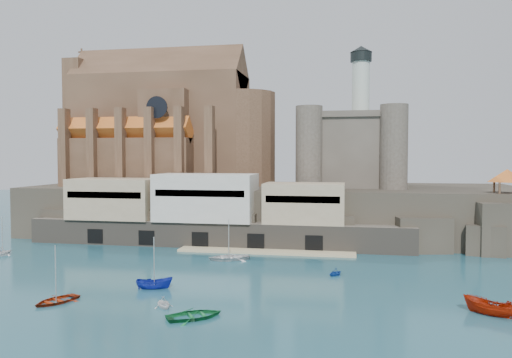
{
  "coord_description": "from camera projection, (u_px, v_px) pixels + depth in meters",
  "views": [
    {
      "loc": [
        15.7,
        -64.41,
        16.28
      ],
      "look_at": [
        -2.3,
        32.0,
        11.77
      ],
      "focal_mm": 35.0,
      "sensor_mm": 36.0,
      "label": 1
    }
  ],
  "objects": [
    {
      "name": "promontory",
      "position": [
        272.0,
        210.0,
        105.34
      ],
      "size": [
        100.0,
        36.0,
        10.0
      ],
      "color": "#29241E",
      "rests_on": "ground"
    },
    {
      "name": "boat_1",
      "position": [
        163.0,
        307.0,
        53.75
      ],
      "size": [
        2.86,
        2.69,
        2.84
      ],
      "primitive_type": "imported",
      "rotation": [
        0.0,
        0.0,
        0.66
      ],
      "color": "white",
      "rests_on": "ground"
    },
    {
      "name": "ground",
      "position": [
        229.0,
        277.0,
        66.87
      ],
      "size": [
        300.0,
        300.0,
        0.0
      ],
      "primitive_type": "plane",
      "color": "#194755",
      "rests_on": "ground"
    },
    {
      "name": "rock_outcrop",
      "position": [
        506.0,
        229.0,
        84.37
      ],
      "size": [
        14.5,
        10.5,
        8.7
      ],
      "color": "#29241E",
      "rests_on": "ground"
    },
    {
      "name": "boat_7",
      "position": [
        335.0,
        275.0,
        68.16
      ],
      "size": [
        2.64,
        2.4,
        2.61
      ],
      "primitive_type": "imported",
      "rotation": [
        0.0,
        0.0,
        5.7
      ],
      "color": "#123D9F",
      "rests_on": "ground"
    },
    {
      "name": "church",
      "position": [
        168.0,
        130.0,
        111.38
      ],
      "size": [
        47.0,
        25.93,
        30.51
      ],
      "color": "#4C3423",
      "rests_on": "promontory"
    },
    {
      "name": "quay",
      "position": [
        205.0,
        212.0,
        91.12
      ],
      "size": [
        70.0,
        12.0,
        13.05
      ],
      "color": "#635A4F",
      "rests_on": "ground"
    },
    {
      "name": "boat_2",
      "position": [
        154.0,
        289.0,
        61.23
      ],
      "size": [
        2.15,
        2.12,
        4.46
      ],
      "primitive_type": "imported",
      "rotation": [
        0.0,
        0.0,
        1.88
      ],
      "color": "#15249A",
      "rests_on": "ground"
    },
    {
      "name": "boat_4",
      "position": [
        3.0,
        255.0,
        81.68
      ],
      "size": [
        3.28,
        2.32,
        3.49
      ],
      "primitive_type": "imported",
      "rotation": [
        0.0,
        0.0,
        2.97
      ],
      "color": "white",
      "rests_on": "ground"
    },
    {
      "name": "castle_keep",
      "position": [
        351.0,
        146.0,
        103.42
      ],
      "size": [
        21.2,
        21.2,
        29.3
      ],
      "color": "#4A433A",
      "rests_on": "promontory"
    },
    {
      "name": "boat_5",
      "position": [
        489.0,
        315.0,
        51.08
      ],
      "size": [
        2.79,
        2.78,
        5.33
      ],
      "primitive_type": "imported",
      "rotation": [
        0.0,
        0.0,
        4.18
      ],
      "color": "#9B1C05",
      "rests_on": "ground"
    },
    {
      "name": "pavilion",
      "position": [
        507.0,
        177.0,
        84.13
      ],
      "size": [
        6.4,
        6.4,
        5.4
      ],
      "color": "#4C3423",
      "rests_on": "rock_outcrop"
    },
    {
      "name": "boat_6",
      "position": [
        229.0,
        260.0,
        78.34
      ],
      "size": [
        3.21,
        4.77,
        6.5
      ],
      "primitive_type": "imported",
      "rotation": [
        0.0,
        0.0,
        5.16
      ],
      "color": "silver",
      "rests_on": "ground"
    },
    {
      "name": "boat_3",
      "position": [
        195.0,
        318.0,
        50.15
      ],
      "size": [
        3.27,
        4.05,
        5.73
      ],
      "primitive_type": "imported",
      "rotation": [
        0.0,
        0.0,
        2.16
      ],
      "color": "#156D36",
      "rests_on": "ground"
    },
    {
      "name": "boat_0",
      "position": [
        56.0,
        302.0,
        55.45
      ],
      "size": [
        3.87,
        2.49,
        5.25
      ],
      "primitive_type": "imported",
      "rotation": [
        0.0,
        0.0,
        5.87
      ],
      "color": "maroon",
      "rests_on": "ground"
    }
  ]
}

